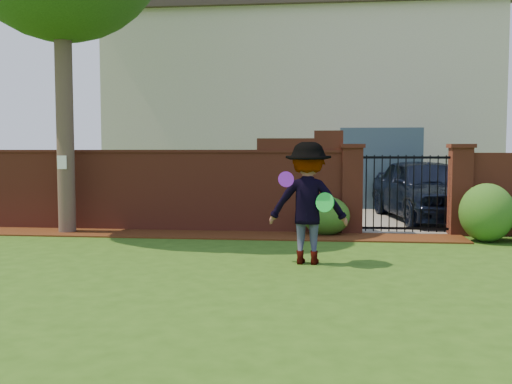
# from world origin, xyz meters

# --- Properties ---
(ground) EXTENTS (80.00, 80.00, 0.01)m
(ground) POSITION_xyz_m (0.00, 0.00, -0.01)
(ground) COLOR #284D13
(ground) RESTS_ON ground
(mulch_bed) EXTENTS (11.10, 1.08, 0.03)m
(mulch_bed) POSITION_xyz_m (-0.95, 3.34, 0.01)
(mulch_bed) COLOR #391A0A
(mulch_bed) RESTS_ON ground
(brick_wall) EXTENTS (8.70, 0.31, 2.16)m
(brick_wall) POSITION_xyz_m (-2.01, 4.00, 0.93)
(brick_wall) COLOR maroon
(brick_wall) RESTS_ON ground
(pillar_left) EXTENTS (0.50, 0.50, 1.88)m
(pillar_left) POSITION_xyz_m (2.40, 4.00, 0.96)
(pillar_left) COLOR maroon
(pillar_left) RESTS_ON ground
(pillar_right) EXTENTS (0.50, 0.50, 1.88)m
(pillar_right) POSITION_xyz_m (4.60, 4.00, 0.96)
(pillar_right) COLOR maroon
(pillar_right) RESTS_ON ground
(iron_gate) EXTENTS (1.78, 0.03, 1.60)m
(iron_gate) POSITION_xyz_m (3.50, 4.00, 0.85)
(iron_gate) COLOR black
(iron_gate) RESTS_ON ground
(driveway) EXTENTS (3.20, 8.00, 0.01)m
(driveway) POSITION_xyz_m (3.50, 8.00, 0.01)
(driveway) COLOR slate
(driveway) RESTS_ON ground
(house) EXTENTS (12.40, 6.40, 6.30)m
(house) POSITION_xyz_m (1.00, 12.00, 3.16)
(house) COLOR beige
(house) RESTS_ON ground
(car) EXTENTS (2.53, 4.82, 1.57)m
(car) POSITION_xyz_m (4.39, 6.27, 0.78)
(car) COLOR black
(car) RESTS_ON ground
(paper_notice) EXTENTS (0.20, 0.01, 0.28)m
(paper_notice) POSITION_xyz_m (-3.60, 3.21, 1.50)
(paper_notice) COLOR white
(paper_notice) RESTS_ON tree
(shrub_left) EXTENTS (0.99, 0.99, 0.81)m
(shrub_left) POSITION_xyz_m (1.86, 3.66, 0.40)
(shrub_left) COLOR #1B5319
(shrub_left) RESTS_ON ground
(shrub_middle) EXTENTS (1.02, 1.02, 1.12)m
(shrub_middle) POSITION_xyz_m (4.90, 3.14, 0.56)
(shrub_middle) COLOR #1B5319
(shrub_middle) RESTS_ON ground
(man) EXTENTS (1.26, 0.78, 1.88)m
(man) POSITION_xyz_m (1.54, 0.62, 0.94)
(man) COLOR gray
(man) RESTS_ON ground
(frisbee_purple) EXTENTS (0.25, 0.13, 0.24)m
(frisbee_purple) POSITION_xyz_m (1.23, 0.39, 1.32)
(frisbee_purple) COLOR purple
(frisbee_purple) RESTS_ON man
(frisbee_green) EXTENTS (0.30, 0.20, 0.30)m
(frisbee_green) POSITION_xyz_m (1.81, 0.37, 0.98)
(frisbee_green) COLOR green
(frisbee_green) RESTS_ON man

